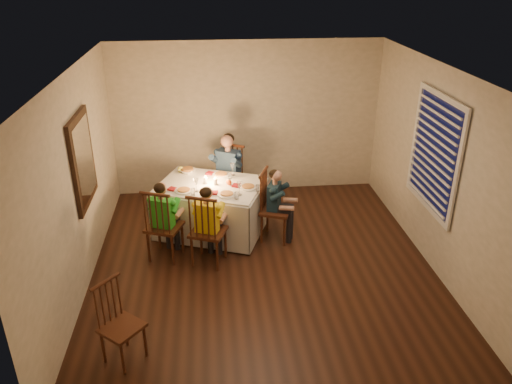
{
  "coord_description": "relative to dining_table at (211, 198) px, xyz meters",
  "views": [
    {
      "loc": [
        -0.66,
        -5.63,
        3.76
      ],
      "look_at": [
        -0.08,
        0.15,
        1.03
      ],
      "focal_mm": 35.0,
      "sensor_mm": 36.0,
      "label": 1
    }
  ],
  "objects": [
    {
      "name": "adult",
      "position": [
        0.29,
        0.75,
        -0.56
      ],
      "size": [
        0.63,
        0.61,
        1.28
      ],
      "primitive_type": null,
      "rotation": [
        0.0,
        0.0,
        -0.52
      ],
      "color": "navy",
      "rests_on": "ground"
    },
    {
      "name": "child_yellow",
      "position": [
        -0.05,
        -0.85,
        -0.56
      ],
      "size": [
        0.49,
        0.48,
        1.13
      ],
      "primitive_type": null,
      "rotation": [
        0.0,
        0.0,
        2.77
      ],
      "color": "yellow",
      "rests_on": "ground"
    },
    {
      "name": "wall_back",
      "position": [
        0.66,
        1.48,
        0.74
      ],
      "size": [
        4.5,
        0.02,
        2.6
      ],
      "primitive_type": "cube",
      "color": "beige",
      "rests_on": "ground"
    },
    {
      "name": "child_green",
      "position": [
        -0.64,
        -0.65,
        -0.56
      ],
      "size": [
        0.49,
        0.47,
        1.13
      ],
      "primitive_type": null,
      "rotation": [
        0.0,
        0.0,
        2.77
      ],
      "color": "green",
      "rests_on": "ground"
    },
    {
      "name": "setting_adult",
      "position": [
        0.17,
        0.31,
        0.23
      ],
      "size": [
        0.34,
        0.34,
        0.02
      ],
      "primitive_type": "cylinder",
      "rotation": [
        0.0,
        0.0,
        -0.36
      ],
      "color": "white",
      "rests_on": "dining_table"
    },
    {
      "name": "wall_mirror",
      "position": [
        -1.56,
        -0.72,
        0.94
      ],
      "size": [
        0.06,
        0.95,
        1.15
      ],
      "color": "black",
      "rests_on": "wall_left"
    },
    {
      "name": "chair_near_right",
      "position": [
        -0.05,
        -0.85,
        -0.56
      ],
      "size": [
        0.56,
        0.55,
        1.07
      ],
      "primitive_type": null,
      "rotation": [
        0.0,
        0.0,
        2.77
      ],
      "color": "#3D1910",
      "rests_on": "ground"
    },
    {
      "name": "chair_adult",
      "position": [
        0.29,
        0.75,
        -0.56
      ],
      "size": [
        0.59,
        0.58,
        1.07
      ],
      "primitive_type": null,
      "rotation": [
        0.0,
        0.0,
        -0.52
      ],
      "color": "#3D1910",
      "rests_on": "ground"
    },
    {
      "name": "child_teal",
      "position": [
        0.93,
        -0.31,
        -0.56
      ],
      "size": [
        0.45,
        0.46,
        1.09
      ],
      "primitive_type": null,
      "rotation": [
        0.0,
        0.0,
        1.21
      ],
      "color": "#172C3A",
      "rests_on": "ground"
    },
    {
      "name": "serving_bowl",
      "position": [
        -0.34,
        0.47,
        0.25
      ],
      "size": [
        0.33,
        0.33,
        0.06
      ],
      "primitive_type": "imported",
      "rotation": [
        0.0,
        0.0,
        -0.66
      ],
      "color": "white",
      "rests_on": "dining_table"
    },
    {
      "name": "window_blinds",
      "position": [
        2.87,
        -0.92,
        0.94
      ],
      "size": [
        0.07,
        1.34,
        1.54
      ],
      "color": "black",
      "rests_on": "wall_right"
    },
    {
      "name": "dining_table",
      "position": [
        0.0,
        0.0,
        0.0
      ],
      "size": [
        1.79,
        1.55,
        0.75
      ],
      "rotation": [
        0.0,
        0.0,
        -0.36
      ],
      "color": "silver",
      "rests_on": "ground"
    },
    {
      "name": "squash",
      "position": [
        -0.44,
        0.5,
        0.27
      ],
      "size": [
        0.09,
        0.09,
        0.09
      ],
      "primitive_type": "sphere",
      "color": "#EBEB3E",
      "rests_on": "dining_table"
    },
    {
      "name": "wall_right",
      "position": [
        2.91,
        -1.02,
        0.74
      ],
      "size": [
        0.02,
        5.0,
        2.6
      ],
      "primitive_type": "cube",
      "color": "beige",
      "rests_on": "ground"
    },
    {
      "name": "chair_end",
      "position": [
        0.93,
        -0.31,
        -0.56
      ],
      "size": [
        0.55,
        0.56,
        1.07
      ],
      "primitive_type": null,
      "rotation": [
        0.0,
        0.0,
        1.21
      ],
      "color": "#3D1910",
      "rests_on": "ground"
    },
    {
      "name": "setting_green",
      "position": [
        -0.37,
        -0.21,
        0.23
      ],
      "size": [
        0.34,
        0.34,
        0.02
      ],
      "primitive_type": "cylinder",
      "rotation": [
        0.0,
        0.0,
        -0.36
      ],
      "color": "white",
      "rests_on": "dining_table"
    },
    {
      "name": "setting_yellow",
      "position": [
        0.22,
        -0.39,
        0.23
      ],
      "size": [
        0.34,
        0.34,
        0.02
      ],
      "primitive_type": "cylinder",
      "rotation": [
        0.0,
        0.0,
        -0.36
      ],
      "color": "white",
      "rests_on": "dining_table"
    },
    {
      "name": "ground",
      "position": [
        0.66,
        -1.02,
        -0.56
      ],
      "size": [
        5.0,
        5.0,
        0.0
      ],
      "primitive_type": "plane",
      "color": "black",
      "rests_on": "ground"
    },
    {
      "name": "orange_fruit",
      "position": [
        0.27,
        -0.05,
        0.26
      ],
      "size": [
        0.08,
        0.08,
        0.08
      ],
      "primitive_type": "sphere",
      "color": "#FE6215",
      "rests_on": "dining_table"
    },
    {
      "name": "chair_near_left",
      "position": [
        -0.64,
        -0.65,
        -0.56
      ],
      "size": [
        0.56,
        0.55,
        1.07
      ],
      "primitive_type": null,
      "rotation": [
        0.0,
        0.0,
        2.77
      ],
      "color": "#3D1910",
      "rests_on": "ground"
    },
    {
      "name": "candle_right",
      "position": [
        0.08,
        -0.03,
        0.27
      ],
      "size": [
        0.06,
        0.06,
        0.1
      ],
      "primitive_type": "cylinder",
      "color": "white",
      "rests_on": "dining_table"
    },
    {
      "name": "ceiling",
      "position": [
        0.66,
        -1.02,
        2.04
      ],
      "size": [
        5.0,
        5.0,
        0.0
      ],
      "primitive_type": "plane",
      "color": "white",
      "rests_on": "wall_back"
    },
    {
      "name": "wall_left",
      "position": [
        -1.59,
        -1.02,
        0.74
      ],
      "size": [
        0.02,
        5.0,
        2.6
      ],
      "primitive_type": "cube",
      "color": "beige",
      "rests_on": "ground"
    },
    {
      "name": "setting_teal",
      "position": [
        0.54,
        -0.18,
        0.23
      ],
      "size": [
        0.34,
        0.34,
        0.02
      ],
      "primitive_type": "cylinder",
      "rotation": [
        0.0,
        0.0,
        -0.36
      ],
      "color": "white",
      "rests_on": "dining_table"
    },
    {
      "name": "chair_extra",
      "position": [
        -0.94,
        -2.59,
        -0.56
      ],
      "size": [
        0.52,
        0.52,
        0.91
      ],
      "primitive_type": null,
      "rotation": [
        0.0,
        0.0,
        0.87
      ],
      "color": "#3D1910",
      "rests_on": "ground"
    },
    {
      "name": "candle_left",
      "position": [
        -0.07,
        0.03,
        0.27
      ],
      "size": [
        0.06,
        0.06,
        0.1
      ],
      "primitive_type": "cylinder",
      "color": "white",
      "rests_on": "dining_table"
    }
  ]
}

